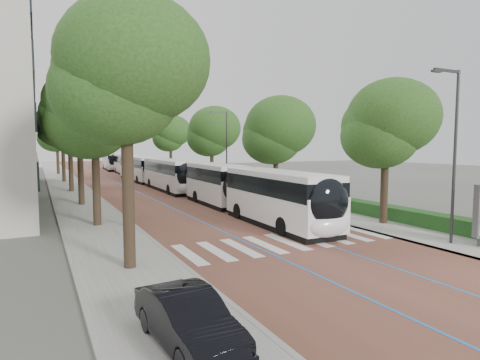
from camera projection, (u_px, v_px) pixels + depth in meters
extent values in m
plane|color=#51544C|center=(295.00, 247.00, 18.51)|extent=(160.00, 160.00, 0.00)
cube|color=brown|center=(125.00, 180.00, 54.04)|extent=(11.00, 140.00, 0.02)
cube|color=gray|center=(64.00, 182.00, 50.65)|extent=(4.00, 140.00, 0.12)
cube|color=gray|center=(178.00, 178.00, 57.42)|extent=(4.00, 140.00, 0.12)
cube|color=gray|center=(80.00, 181.00, 51.51)|extent=(0.20, 140.00, 0.14)
cube|color=gray|center=(165.00, 178.00, 56.56)|extent=(0.20, 140.00, 0.14)
cube|color=silver|center=(189.00, 254.00, 17.23)|extent=(0.55, 3.60, 0.01)
cube|color=silver|center=(216.00, 251.00, 17.79)|extent=(0.55, 3.60, 0.01)
cube|color=silver|center=(241.00, 248.00, 18.36)|extent=(0.55, 3.60, 0.01)
cube|color=silver|center=(264.00, 245.00, 18.92)|extent=(0.55, 3.60, 0.01)
cube|color=silver|center=(286.00, 242.00, 19.48)|extent=(0.55, 3.60, 0.01)
cube|color=silver|center=(307.00, 239.00, 20.05)|extent=(0.55, 3.60, 0.01)
cube|color=silver|center=(327.00, 236.00, 20.61)|extent=(0.55, 3.60, 0.01)
cube|color=silver|center=(346.00, 234.00, 21.17)|extent=(0.55, 3.60, 0.01)
cube|color=silver|center=(364.00, 232.00, 21.74)|extent=(0.55, 3.60, 0.01)
cube|color=blue|center=(112.00, 180.00, 53.32)|extent=(0.12, 126.00, 0.01)
cube|color=blue|center=(137.00, 179.00, 54.76)|extent=(0.12, 126.00, 0.01)
cube|color=black|center=(37.00, 163.00, 38.41)|extent=(0.12, 38.00, 1.60)
cube|color=black|center=(36.00, 129.00, 38.13)|extent=(0.12, 38.00, 1.60)
cube|color=black|center=(34.00, 95.00, 37.85)|extent=(0.12, 38.00, 1.60)
cube|color=black|center=(33.00, 63.00, 37.59)|extent=(0.12, 38.00, 1.60)
cube|color=#184519|center=(429.00, 220.00, 22.56)|extent=(1.20, 14.00, 0.80)
cylinder|color=#313234|center=(455.00, 158.00, 18.55)|extent=(0.14, 0.14, 8.00)
cube|color=#313234|center=(447.00, 71.00, 17.85)|extent=(1.70, 0.12, 0.12)
cube|color=#313234|center=(437.00, 71.00, 17.54)|extent=(0.50, 0.20, 0.10)
cylinder|color=#313234|center=(227.00, 151.00, 40.76)|extent=(0.14, 0.14, 8.00)
cube|color=#313234|center=(219.00, 112.00, 40.06)|extent=(1.70, 0.12, 0.12)
cube|color=#313234|center=(213.00, 112.00, 39.75)|extent=(0.50, 0.20, 0.10)
cylinder|color=#313234|center=(124.00, 156.00, 22.50)|extent=(0.14, 0.14, 8.00)
cylinder|color=black|center=(129.00, 204.00, 14.90)|extent=(0.44, 0.44, 5.08)
ellipsoid|color=#224516|center=(125.00, 77.00, 14.50)|extent=(5.49, 5.49, 4.67)
cylinder|color=black|center=(96.00, 188.00, 22.92)|extent=(0.44, 0.44, 4.55)
ellipsoid|color=#224516|center=(94.00, 115.00, 22.56)|extent=(5.58, 5.58, 4.74)
cylinder|color=black|center=(81.00, 172.00, 30.88)|extent=(0.44, 0.44, 5.26)
ellipsoid|color=#224516|center=(79.00, 109.00, 30.47)|extent=(5.80, 5.80, 4.93)
cylinder|color=black|center=(71.00, 167.00, 39.77)|extent=(0.44, 0.44, 5.10)
ellipsoid|color=#224516|center=(69.00, 120.00, 39.37)|extent=(6.13, 6.13, 5.21)
cylinder|color=black|center=(63.00, 162.00, 50.43)|extent=(0.44, 0.44, 5.12)
ellipsoid|color=#224516|center=(62.00, 125.00, 50.03)|extent=(6.48, 6.48, 5.51)
cylinder|color=black|center=(58.00, 161.00, 63.79)|extent=(0.44, 0.44, 4.50)
ellipsoid|color=#224516|center=(57.00, 135.00, 63.43)|extent=(6.17, 6.17, 5.25)
cylinder|color=black|center=(384.00, 191.00, 23.58)|extent=(0.44, 0.44, 4.07)
ellipsoid|color=#224516|center=(386.00, 127.00, 23.25)|extent=(5.27, 5.27, 4.48)
cylinder|color=black|center=(276.00, 176.00, 34.24)|extent=(0.44, 0.44, 4.06)
ellipsoid|color=#224516|center=(276.00, 133.00, 33.92)|extent=(6.00, 6.00, 5.10)
cylinder|color=black|center=(212.00, 167.00, 46.66)|extent=(0.44, 0.44, 4.29)
ellipsoid|color=#224516|center=(212.00, 133.00, 46.32)|extent=(6.02, 6.02, 5.12)
cylinder|color=black|center=(171.00, 162.00, 60.87)|extent=(0.44, 0.44, 4.42)
ellipsoid|color=#224516|center=(171.00, 135.00, 60.52)|extent=(5.60, 5.60, 4.76)
cylinder|color=black|center=(241.00, 187.00, 27.82)|extent=(2.32, 0.95, 2.30)
cube|color=white|center=(279.00, 205.00, 23.26)|extent=(2.71, 9.41, 1.82)
cube|color=black|center=(279.00, 185.00, 23.16)|extent=(2.75, 9.23, 0.97)
cube|color=white|center=(279.00, 174.00, 23.10)|extent=(2.66, 9.23, 0.31)
cube|color=black|center=(279.00, 223.00, 23.35)|extent=(2.65, 9.04, 0.35)
cube|color=white|center=(217.00, 189.00, 31.75)|extent=(2.68, 7.79, 1.82)
cube|color=black|center=(217.00, 174.00, 31.65)|extent=(2.71, 7.64, 0.97)
cube|color=white|center=(217.00, 166.00, 31.59)|extent=(2.62, 7.64, 0.31)
cube|color=black|center=(217.00, 202.00, 31.84)|extent=(2.62, 7.48, 0.35)
ellipsoid|color=black|center=(328.00, 202.00, 19.12)|extent=(2.37, 1.15, 2.28)
ellipsoid|color=white|center=(328.00, 226.00, 19.18)|extent=(2.37, 1.05, 1.14)
cylinder|color=black|center=(283.00, 226.00, 20.79)|extent=(0.32, 1.01, 1.00)
cylinder|color=black|center=(318.00, 223.00, 21.76)|extent=(0.32, 1.01, 1.00)
cylinder|color=black|center=(196.00, 197.00, 32.83)|extent=(0.32, 1.01, 1.00)
cylinder|color=black|center=(222.00, 195.00, 33.80)|extent=(0.32, 1.01, 1.00)
cylinder|color=black|center=(238.00, 211.00, 25.61)|extent=(0.32, 1.01, 1.00)
cylinder|color=black|center=(269.00, 209.00, 26.58)|extent=(0.32, 1.01, 1.00)
cube|color=white|center=(170.00, 178.00, 41.55)|extent=(2.59, 12.02, 1.82)
cube|color=black|center=(170.00, 167.00, 41.45)|extent=(2.63, 11.78, 0.97)
cube|color=white|center=(170.00, 161.00, 41.40)|extent=(2.54, 11.78, 0.31)
cube|color=black|center=(170.00, 189.00, 41.65)|extent=(2.54, 11.54, 0.35)
ellipsoid|color=black|center=(188.00, 175.00, 36.27)|extent=(2.36, 1.12, 2.28)
ellipsoid|color=white|center=(189.00, 188.00, 36.33)|extent=(2.36, 1.02, 1.14)
cylinder|color=black|center=(169.00, 190.00, 37.91)|extent=(0.31, 1.00, 1.00)
cylinder|color=black|center=(192.00, 188.00, 38.91)|extent=(0.31, 1.00, 1.00)
cylinder|color=black|center=(150.00, 183.00, 44.51)|extent=(0.31, 1.00, 1.00)
cylinder|color=black|center=(170.00, 182.00, 45.51)|extent=(0.31, 1.00, 1.00)
cube|color=white|center=(140.00, 171.00, 52.52)|extent=(2.79, 12.06, 1.82)
cube|color=black|center=(139.00, 163.00, 52.42)|extent=(2.82, 11.82, 0.97)
cube|color=white|center=(139.00, 158.00, 52.36)|extent=(2.73, 11.82, 0.31)
cube|color=black|center=(140.00, 180.00, 52.61)|extent=(2.72, 11.58, 0.35)
ellipsoid|color=black|center=(152.00, 168.00, 47.32)|extent=(2.38, 1.16, 2.28)
ellipsoid|color=white|center=(152.00, 178.00, 47.37)|extent=(2.37, 1.06, 1.14)
cylinder|color=black|center=(138.00, 180.00, 48.89)|extent=(0.32, 1.01, 1.00)
cylinder|color=black|center=(156.00, 179.00, 49.96)|extent=(0.32, 1.01, 1.00)
cylinder|color=black|center=(125.00, 176.00, 55.38)|extent=(0.32, 1.01, 1.00)
cylinder|color=black|center=(141.00, 175.00, 56.45)|extent=(0.32, 1.01, 1.00)
cube|color=white|center=(126.00, 166.00, 64.78)|extent=(3.11, 12.11, 1.82)
cube|color=black|center=(126.00, 159.00, 64.68)|extent=(3.14, 11.88, 0.97)
cube|color=white|center=(126.00, 155.00, 64.62)|extent=(3.05, 11.87, 0.31)
cube|color=black|center=(126.00, 173.00, 64.87)|extent=(3.04, 11.63, 0.35)
ellipsoid|color=black|center=(132.00, 163.00, 59.39)|extent=(2.40, 1.22, 2.28)
ellipsoid|color=white|center=(132.00, 171.00, 59.44)|extent=(2.40, 1.12, 1.14)
cylinder|color=black|center=(122.00, 173.00, 61.11)|extent=(0.35, 1.01, 1.00)
cylinder|color=black|center=(137.00, 172.00, 62.02)|extent=(0.35, 1.01, 1.00)
cylinder|color=black|center=(116.00, 170.00, 67.84)|extent=(0.35, 1.01, 1.00)
cylinder|color=black|center=(130.00, 170.00, 68.76)|extent=(0.35, 1.01, 1.00)
cube|color=white|center=(112.00, 163.00, 75.91)|extent=(3.16, 12.12, 1.82)
cube|color=black|center=(112.00, 157.00, 75.81)|extent=(3.19, 11.88, 0.97)
cube|color=white|center=(112.00, 154.00, 75.75)|extent=(3.10, 11.88, 0.31)
cube|color=black|center=(112.00, 169.00, 76.00)|extent=(3.08, 11.64, 0.35)
ellipsoid|color=black|center=(116.00, 160.00, 70.51)|extent=(2.41, 1.23, 2.28)
ellipsoid|color=white|center=(116.00, 167.00, 70.56)|extent=(2.40, 1.13, 1.14)
cylinder|color=black|center=(108.00, 168.00, 72.24)|extent=(0.35, 1.02, 1.00)
cylinder|color=black|center=(121.00, 168.00, 73.14)|extent=(0.35, 1.02, 1.00)
cylinder|color=black|center=(104.00, 166.00, 78.99)|extent=(0.35, 1.02, 1.00)
cylinder|color=black|center=(116.00, 166.00, 79.89)|extent=(0.35, 1.02, 1.00)
imported|color=black|center=(188.00, 319.00, 9.14)|extent=(1.66, 3.95, 1.27)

